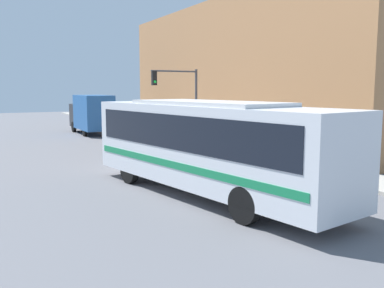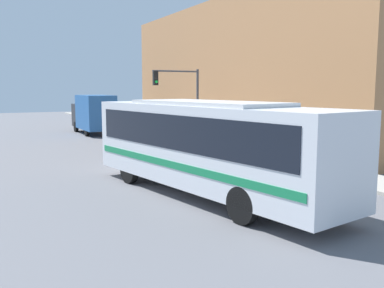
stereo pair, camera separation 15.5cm
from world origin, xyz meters
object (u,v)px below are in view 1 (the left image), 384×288
delivery_truck (91,113)px  parking_meter (229,135)px  city_bus (207,141)px  pedestrian_near_corner (272,139)px  fire_hydrant (293,158)px  traffic_light_pole (180,92)px

delivery_truck → parking_meter: (4.24, -14.47, -0.68)m
city_bus → delivery_truck: (1.86, 22.48, -0.20)m
delivery_truck → pedestrian_near_corner: delivery_truck is taller
delivery_truck → fire_hydrant: size_ratio=8.83×
fire_hydrant → parking_meter: size_ratio=0.55×
city_bus → parking_meter: bearing=43.4°
traffic_light_pole → delivery_truck: bearing=107.6°
delivery_truck → fire_hydrant: (4.24, -19.96, -1.23)m
traffic_light_pole → parking_meter: bearing=-76.7°
delivery_truck → parking_meter: delivery_truck is taller
city_bus → parking_meter: size_ratio=8.41×
city_bus → delivery_truck: 22.56m
parking_meter → pedestrian_near_corner: bearing=-62.8°
traffic_light_pole → pedestrian_near_corner: (2.25, -6.71, -2.48)m
city_bus → fire_hydrant: (6.10, 2.52, -1.43)m
pedestrian_near_corner → parking_meter: bearing=117.2°
pedestrian_near_corner → city_bus: bearing=-142.6°
parking_meter → delivery_truck: bearing=106.3°
delivery_truck → fire_hydrant: 20.44m
delivery_truck → pedestrian_near_corner: 17.75m
city_bus → traffic_light_pole: size_ratio=2.35×
traffic_light_pole → city_bus: bearing=-112.4°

